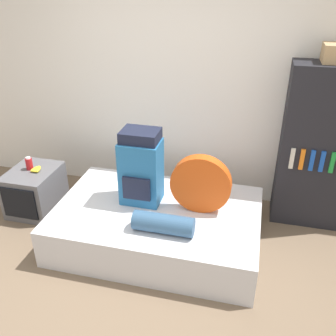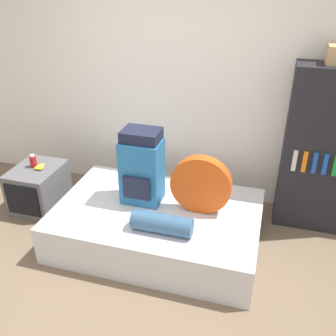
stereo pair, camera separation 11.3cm
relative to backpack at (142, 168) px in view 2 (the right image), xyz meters
The scene contains 10 objects.
ground_plane 1.14m from the backpack, 81.85° to the right, with size 16.00×16.00×0.00m, color brown.
wall_back 1.09m from the backpack, 82.51° to the left, with size 8.00×0.05×2.60m.
bed 0.59m from the backpack, 30.42° to the right, with size 1.93×1.27×0.39m.
backpack is the anchor object (origin of this frame).
tent_bag 0.58m from the backpack, ahead, with size 0.56×0.11×0.56m.
sleeping_roll 0.61m from the backpack, 53.08° to the right, with size 0.53×0.17×0.17m.
television 1.38m from the backpack, behind, with size 0.49×0.60×0.48m.
canister 1.34m from the backpack, behind, with size 0.07×0.07×0.14m.
banana_bunch 1.25m from the backpack, behind, with size 0.11×0.14×0.04m.
bookshelf 1.74m from the backpack, 22.19° to the left, with size 0.69×0.37×1.66m.
Camera 2 is at (0.99, -2.07, 2.41)m, focal length 40.00 mm.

